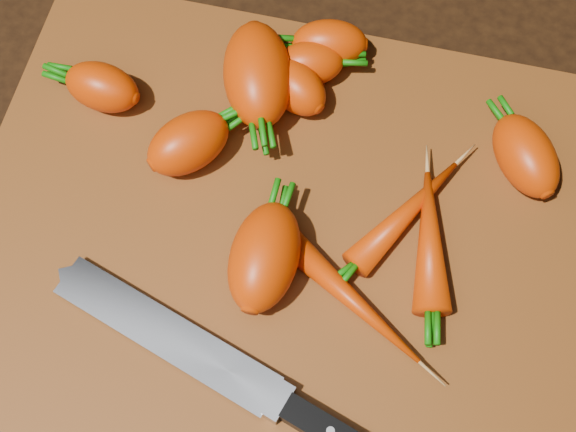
# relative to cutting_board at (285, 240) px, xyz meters

# --- Properties ---
(ground) EXTENTS (2.00, 2.00, 0.01)m
(ground) POSITION_rel_cutting_board_xyz_m (0.00, 0.00, -0.01)
(ground) COLOR black
(cutting_board) EXTENTS (0.50, 0.40, 0.01)m
(cutting_board) POSITION_rel_cutting_board_xyz_m (0.00, 0.00, 0.00)
(cutting_board) COLOR brown
(cutting_board) RESTS_ON ground
(carrot_0) EXTENTS (0.08, 0.08, 0.04)m
(carrot_0) POSITION_rel_cutting_board_xyz_m (-0.09, 0.05, 0.03)
(carrot_0) COLOR #D73600
(carrot_0) RESTS_ON cutting_board
(carrot_1) EXTENTS (0.07, 0.06, 0.04)m
(carrot_1) POSITION_rel_cutting_board_xyz_m (-0.02, 0.12, 0.03)
(carrot_1) COLOR #D73600
(carrot_1) RESTS_ON cutting_board
(carrot_2) EXTENTS (0.08, 0.11, 0.06)m
(carrot_2) POSITION_rel_cutting_board_xyz_m (-0.05, 0.12, 0.03)
(carrot_2) COLOR #D73600
(carrot_2) RESTS_ON cutting_board
(carrot_3) EXTENTS (0.05, 0.09, 0.05)m
(carrot_3) POSITION_rel_cutting_board_xyz_m (-0.01, -0.03, 0.03)
(carrot_3) COLOR #D73600
(carrot_3) RESTS_ON cutting_board
(carrot_4) EXTENTS (0.07, 0.05, 0.04)m
(carrot_4) POSITION_rel_cutting_board_xyz_m (-0.00, 0.17, 0.03)
(carrot_4) COLOR #D73600
(carrot_4) RESTS_ON cutting_board
(carrot_5) EXTENTS (0.07, 0.05, 0.04)m
(carrot_5) POSITION_rel_cutting_board_xyz_m (-0.01, 0.15, 0.02)
(carrot_5) COLOR #D73600
(carrot_5) RESTS_ON cutting_board
(carrot_6) EXTENTS (0.08, 0.09, 0.04)m
(carrot_6) POSITION_rel_cutting_board_xyz_m (0.17, 0.10, 0.03)
(carrot_6) COLOR #D73600
(carrot_6) RESTS_ON cutting_board
(carrot_7) EXTENTS (0.08, 0.11, 0.02)m
(carrot_7) POSITION_rel_cutting_board_xyz_m (0.09, 0.03, 0.02)
(carrot_7) COLOR #D73600
(carrot_7) RESTS_ON cutting_board
(carrot_8) EXTENTS (0.12, 0.09, 0.02)m
(carrot_8) POSITION_rel_cutting_board_xyz_m (0.06, -0.04, 0.02)
(carrot_8) COLOR #D73600
(carrot_8) RESTS_ON cutting_board
(carrot_9) EXTENTS (0.05, 0.12, 0.03)m
(carrot_9) POSITION_rel_cutting_board_xyz_m (0.11, 0.02, 0.02)
(carrot_9) COLOR #D73600
(carrot_9) RESTS_ON cutting_board
(carrot_10) EXTENTS (0.07, 0.05, 0.04)m
(carrot_10) POSITION_rel_cutting_board_xyz_m (-0.17, 0.09, 0.03)
(carrot_10) COLOR #D73600
(carrot_10) RESTS_ON cutting_board
(knife) EXTENTS (0.29, 0.11, 0.02)m
(knife) POSITION_rel_cutting_board_xyz_m (-0.05, -0.10, 0.01)
(knife) COLOR gray
(knife) RESTS_ON cutting_board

